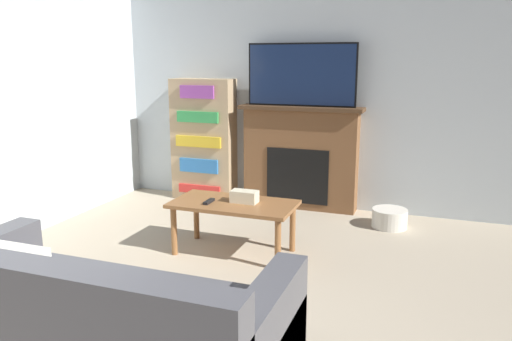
{
  "coord_description": "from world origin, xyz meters",
  "views": [
    {
      "loc": [
        1.24,
        -1.23,
        1.6
      ],
      "look_at": [
        -0.1,
        2.45,
        0.72
      ],
      "focal_mm": 35.0,
      "sensor_mm": 36.0,
      "label": 1
    }
  ],
  "objects_px": {
    "fireplace": "(300,157)",
    "bookshelf": "(204,140)",
    "couch": "(94,335)",
    "coffee_table": "(234,209)",
    "storage_basket": "(390,218)",
    "tv": "(301,75)"
  },
  "relations": [
    {
      "from": "bookshelf",
      "to": "fireplace",
      "type": "bearing_deg",
      "value": 1.11
    },
    {
      "from": "couch",
      "to": "storage_basket",
      "type": "height_order",
      "value": "couch"
    },
    {
      "from": "couch",
      "to": "coffee_table",
      "type": "relative_size",
      "value": 1.83
    },
    {
      "from": "fireplace",
      "to": "coffee_table",
      "type": "relative_size",
      "value": 1.3
    },
    {
      "from": "coffee_table",
      "to": "tv",
      "type": "bearing_deg",
      "value": 83.35
    },
    {
      "from": "storage_basket",
      "to": "couch",
      "type": "bearing_deg",
      "value": -111.12
    },
    {
      "from": "couch",
      "to": "bookshelf",
      "type": "xyz_separation_m",
      "value": [
        -1.0,
        3.3,
        0.42
      ]
    },
    {
      "from": "fireplace",
      "to": "bookshelf",
      "type": "xyz_separation_m",
      "value": [
        -1.14,
        -0.02,
        0.13
      ]
    },
    {
      "from": "fireplace",
      "to": "tv",
      "type": "bearing_deg",
      "value": -90.0
    },
    {
      "from": "storage_basket",
      "to": "tv",
      "type": "bearing_deg",
      "value": 161.47
    },
    {
      "from": "fireplace",
      "to": "storage_basket",
      "type": "bearing_deg",
      "value": -19.54
    },
    {
      "from": "couch",
      "to": "bookshelf",
      "type": "height_order",
      "value": "bookshelf"
    },
    {
      "from": "couch",
      "to": "coffee_table",
      "type": "height_order",
      "value": "couch"
    },
    {
      "from": "fireplace",
      "to": "couch",
      "type": "height_order",
      "value": "fireplace"
    },
    {
      "from": "bookshelf",
      "to": "storage_basket",
      "type": "bearing_deg",
      "value": -8.83
    },
    {
      "from": "couch",
      "to": "tv",
      "type": "bearing_deg",
      "value": 87.45
    },
    {
      "from": "fireplace",
      "to": "tv",
      "type": "distance_m",
      "value": 0.88
    },
    {
      "from": "couch",
      "to": "fireplace",
      "type": "bearing_deg",
      "value": 87.47
    },
    {
      "from": "couch",
      "to": "coffee_table",
      "type": "xyz_separation_m",
      "value": [
        -0.02,
        1.85,
        0.11
      ]
    },
    {
      "from": "couch",
      "to": "storage_basket",
      "type": "bearing_deg",
      "value": 68.88
    },
    {
      "from": "fireplace",
      "to": "coffee_table",
      "type": "height_order",
      "value": "fireplace"
    },
    {
      "from": "tv",
      "to": "storage_basket",
      "type": "distance_m",
      "value": 1.71
    }
  ]
}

